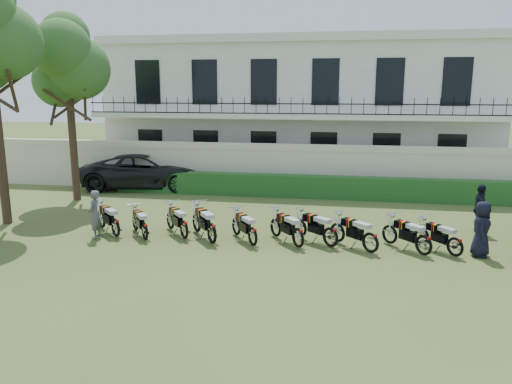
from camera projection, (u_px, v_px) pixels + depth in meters
ground at (260, 246)px, 15.59m from camera, size 100.00×100.00×0.00m
perimeter_wall at (289, 168)px, 23.06m from camera, size 30.00×0.35×2.30m
hedge at (309, 187)px, 22.26m from camera, size 18.00×0.60×1.00m
building at (301, 108)px, 28.28m from camera, size 20.40×9.60×7.40m
tree_west_near at (68, 62)px, 20.71m from camera, size 3.40×3.20×7.90m
motorcycle_0 at (115, 223)px, 16.32m from camera, size 1.49×1.44×1.08m
motorcycle_1 at (145, 227)px, 16.00m from camera, size 1.16×1.49×0.98m
motorcycle_2 at (184, 225)px, 16.13m from camera, size 1.28×1.55×1.04m
motorcycle_3 at (212, 228)px, 15.61m from camera, size 1.31×1.75×1.14m
motorcycle_4 at (253, 232)px, 15.41m from camera, size 1.16×1.58×1.02m
motorcycle_5 at (298, 233)px, 15.22m from camera, size 1.29×1.58×1.06m
motorcycle_6 at (331, 232)px, 15.29m from camera, size 1.56×1.34×1.07m
motorcycle_7 at (371, 238)px, 14.76m from camera, size 1.50×1.39×1.06m
motorcycle_8 at (424, 240)px, 14.54m from camera, size 1.37×1.47×1.04m
motorcycle_9 at (455, 242)px, 14.44m from camera, size 1.24×1.44×0.99m
suv at (146, 171)px, 24.32m from camera, size 6.47×3.74×1.70m
inspector at (95, 214)px, 16.24m from camera, size 0.45×0.62×1.59m
officer_3 at (482, 229)px, 14.46m from camera, size 0.69×0.90×1.65m
officer_5 at (480, 209)px, 16.80m from camera, size 0.42×0.98×1.67m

